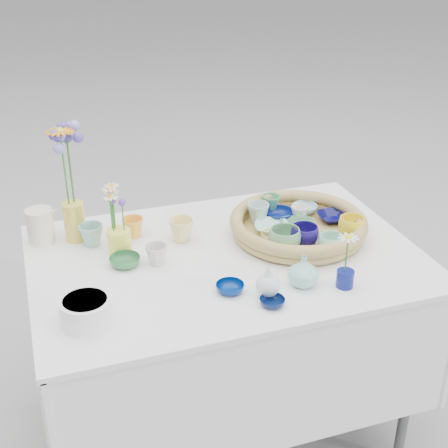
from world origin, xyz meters
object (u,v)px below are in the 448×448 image
object	(u,v)px
display_table	(226,428)
bud_vase_seafoam	(303,271)
wicker_tray	(298,226)
tall_vase_yellow	(75,221)

from	to	relation	value
display_table	bud_vase_seafoam	size ratio (longest dim) A/B	12.78
wicker_tray	tall_vase_yellow	size ratio (longest dim) A/B	3.49
bud_vase_seafoam	tall_vase_yellow	size ratio (longest dim) A/B	0.73
bud_vase_seafoam	wicker_tray	bearing A→B (deg)	68.15
display_table	bud_vase_seafoam	distance (m)	0.87
tall_vase_yellow	bud_vase_seafoam	bearing A→B (deg)	-39.90
wicker_tray	display_table	bearing A→B (deg)	-169.88
tall_vase_yellow	wicker_tray	bearing A→B (deg)	-16.64
display_table	wicker_tray	distance (m)	0.85
display_table	tall_vase_yellow	world-z (taller)	tall_vase_yellow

